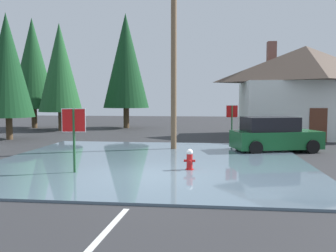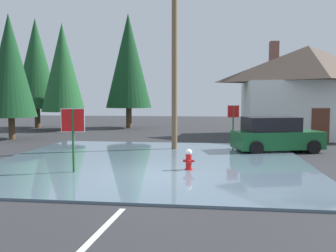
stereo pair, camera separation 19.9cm
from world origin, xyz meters
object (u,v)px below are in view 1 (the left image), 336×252
parked_car (274,135)px  pine_tree_short_left (33,64)px  stop_sign_near (74,127)px  house (304,90)px  utility_pole (174,48)px  pine_tree_tall_left (7,65)px  stop_sign_far (232,117)px  fire_hydrant (190,161)px  pine_tree_mid_left (60,68)px  pine_tree_far_center (126,61)px

parked_car → pine_tree_short_left: (-18.21, 11.86, 4.75)m
stop_sign_near → house: (10.80, 13.25, 1.53)m
utility_pole → pine_tree_tall_left: size_ratio=1.24×
utility_pole → house: utility_pole is taller
stop_sign_far → pine_tree_tall_left: (-13.65, 0.89, 3.04)m
parked_car → pine_tree_tall_left: 16.32m
fire_hydrant → pine_tree_tall_left: bearing=143.8°
pine_tree_mid_left → pine_tree_short_left: bearing=146.4°
house → parked_car: (-3.17, -7.10, -2.33)m
parked_car → fire_hydrant: bearing=-125.9°
stop_sign_near → pine_tree_mid_left: pine_tree_mid_left is taller
utility_pole → pine_tree_far_center: (-5.39, 12.85, 0.76)m
pine_tree_short_left → house: bearing=-12.6°
pine_tree_tall_left → pine_tree_far_center: 10.85m
fire_hydrant → pine_tree_short_left: (-14.41, 17.11, 5.16)m
parked_car → pine_tree_mid_left: bearing=147.0°
pine_tree_tall_left → pine_tree_short_left: bearing=107.5°
stop_sign_far → pine_tree_short_left: pine_tree_short_left is taller
pine_tree_mid_left → pine_tree_far_center: bearing=34.3°
fire_hydrant → utility_pole: utility_pole is taller
utility_pole → pine_tree_tall_left: (-10.65, 3.44, -0.42)m
stop_sign_near → stop_sign_far: 10.35m
utility_pole → pine_tree_mid_left: (-9.97, 9.72, -0.03)m
house → utility_pole: bearing=-138.1°
house → pine_tree_mid_left: 18.27m
stop_sign_near → fire_hydrant: bearing=13.4°
utility_pole → pine_tree_far_center: 13.95m
pine_tree_tall_left → pine_tree_short_left: pine_tree_short_left is taller
fire_hydrant → pine_tree_far_center: size_ratio=0.08×
pine_tree_short_left → parked_car: bearing=-33.1°
house → parked_car: bearing=-114.1°
utility_pole → stop_sign_far: utility_pole is taller
stop_sign_far → stop_sign_near: bearing=-123.8°
utility_pole → fire_hydrant: bearing=-78.3°
stop_sign_near → utility_pole: bearing=65.5°
pine_tree_tall_left → pine_tree_short_left: (-2.69, 8.53, 0.96)m
pine_tree_short_left → stop_sign_far: bearing=-30.0°
fire_hydrant → pine_tree_tall_left: pine_tree_tall_left is taller
fire_hydrant → pine_tree_short_left: size_ratio=0.09×
stop_sign_near → pine_tree_mid_left: size_ratio=0.26×
pine_tree_tall_left → utility_pole: bearing=-17.9°
pine_tree_tall_left → stop_sign_far: bearing=-3.7°
stop_sign_near → fire_hydrant: 4.11m
parked_car → pine_tree_far_center: 17.10m
pine_tree_far_center → utility_pole: bearing=-67.2°
pine_tree_far_center → pine_tree_mid_left: bearing=-145.7°
house → parked_car: house is taller
pine_tree_mid_left → pine_tree_far_center: 5.60m
stop_sign_near → pine_tree_far_center: pine_tree_far_center is taller
pine_tree_mid_left → pine_tree_far_center: (4.58, 3.12, 0.79)m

